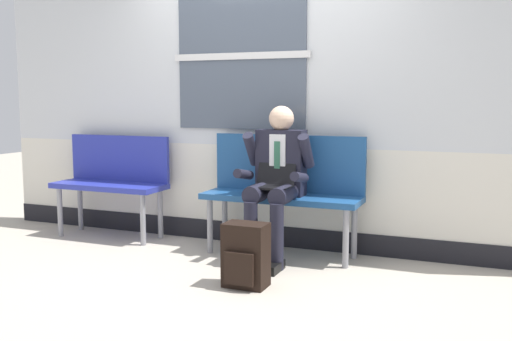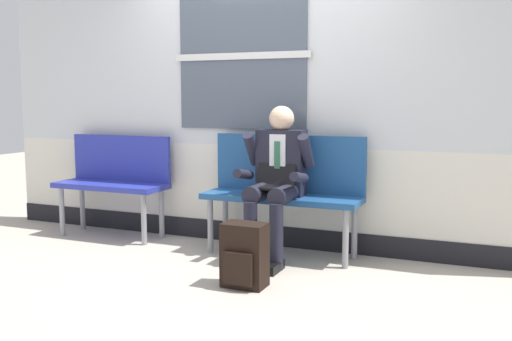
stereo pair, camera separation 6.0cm
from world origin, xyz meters
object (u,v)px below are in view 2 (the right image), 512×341
at_px(bench_with_person, 285,185).
at_px(bench_empty, 115,177).
at_px(person_seated, 276,177).
at_px(backpack, 244,256).

relative_size(bench_with_person, bench_empty, 1.23).
relative_size(person_seated, backpack, 2.77).
bearing_deg(backpack, bench_empty, 152.30).
bearing_deg(bench_empty, bench_with_person, 0.19).
relative_size(bench_empty, backpack, 2.41).
bearing_deg(bench_with_person, person_seated, -90.00).
bearing_deg(backpack, bench_with_person, 92.92).
distance_m(bench_with_person, backpack, 1.03).
xyz_separation_m(bench_with_person, person_seated, (-0.00, -0.21, 0.09)).
bearing_deg(bench_empty, backpack, -27.70).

